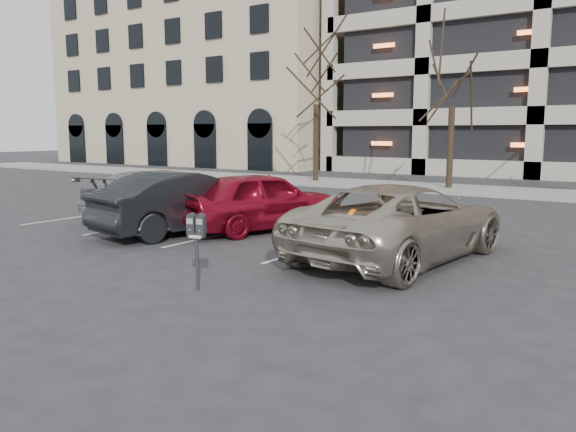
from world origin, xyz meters
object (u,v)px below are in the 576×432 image
object	(u,v)px
tree_a	(317,55)
car_dark	(186,202)
car_red	(262,200)
car_silver	(154,193)
suv_silver	(401,222)
parking_meter	(196,233)
tree_b	(454,55)

from	to	relation	value
tree_a	car_dark	distance (m)	16.31
car_red	car_silver	world-z (taller)	car_red
car_dark	car_silver	bearing A→B (deg)	-17.09
tree_a	car_silver	size ratio (longest dim) A/B	1.82
suv_silver	car_red	bearing A→B (deg)	-8.40
car_silver	car_red	bearing A→B (deg)	171.49
suv_silver	car_red	distance (m)	4.56
suv_silver	car_silver	xyz separation A→B (m)	(-8.66, 1.36, -0.06)
tree_a	parking_meter	xyz separation A→B (m)	(8.83, -18.38, -5.46)
tree_b	car_red	distance (m)	14.13
suv_silver	car_red	world-z (taller)	car_red
tree_b	car_silver	size ratio (longest dim) A/B	1.69
tree_a	suv_silver	size ratio (longest dim) A/B	1.53
parking_meter	car_red	xyz separation A→B (m)	(-2.56, 5.24, -0.17)
tree_a	suv_silver	distance (m)	18.74
suv_silver	car_dark	size ratio (longest dim) A/B	1.21
tree_a	car_silver	xyz separation A→B (m)	(2.01, -12.98, -5.71)
suv_silver	car_silver	world-z (taller)	suv_silver
tree_b	suv_silver	xyz separation A→B (m)	(3.66, -14.34, -5.16)
parking_meter	car_dark	world-z (taller)	car_dark
tree_a	car_red	size ratio (longest dim) A/B	1.91
tree_b	car_dark	distance (m)	15.56
tree_a	tree_b	bearing A→B (deg)	0.00
car_silver	tree_a	bearing A→B (deg)	-87.48
tree_b	car_dark	xyz separation A→B (m)	(-2.15, -14.52, -5.14)
parking_meter	tree_b	bearing A→B (deg)	79.98
car_dark	suv_silver	bearing A→B (deg)	-166.68
suv_silver	car_red	size ratio (longest dim) A/B	1.25
parking_meter	car_red	bearing A→B (deg)	100.40
tree_b	tree_a	bearing A→B (deg)	180.00
tree_b	parking_meter	size ratio (longest dim) A/B	6.57
tree_a	parking_meter	world-z (taller)	tree_a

